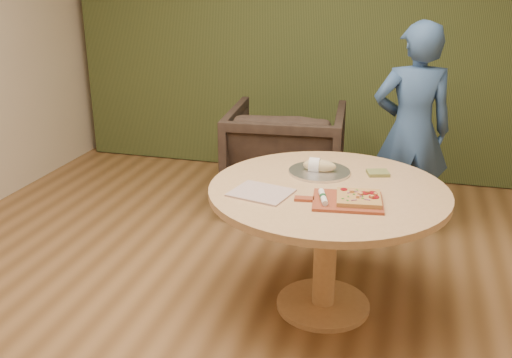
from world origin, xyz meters
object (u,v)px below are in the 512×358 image
object	(u,v)px
cutlery_roll	(323,197)
person_standing	(412,131)
armchair	(286,152)
pedestal_table	(327,211)
serving_tray	(319,172)
pizza_paddle	(345,201)
bread_roll	(318,166)
flatbread_pizza	(359,198)

from	to	relation	value
cutlery_roll	person_standing	bearing A→B (deg)	57.97
armchair	person_standing	size ratio (longest dim) A/B	0.60
pedestal_table	armchair	world-z (taller)	armchair
serving_tray	pizza_paddle	bearing A→B (deg)	-63.69
armchair	bread_roll	bearing A→B (deg)	105.46
bread_roll	armchair	world-z (taller)	armchair
cutlery_roll	person_standing	xyz separation A→B (m)	(0.41, 1.41, -0.01)
serving_tray	person_standing	distance (m)	1.10
flatbread_pizza	armchair	size ratio (longest dim) A/B	0.26
flatbread_pizza	person_standing	bearing A→B (deg)	80.27
pizza_paddle	bread_roll	world-z (taller)	bread_roll
pedestal_table	armchair	bearing A→B (deg)	110.97
pizza_paddle	flatbread_pizza	bearing A→B (deg)	7.31
flatbread_pizza	armchair	bearing A→B (deg)	114.47
pedestal_table	flatbread_pizza	bearing A→B (deg)	-43.39
person_standing	pedestal_table	bearing A→B (deg)	58.24
pedestal_table	bread_roll	distance (m)	0.30
serving_tray	person_standing	size ratio (longest dim) A/B	0.23
flatbread_pizza	pizza_paddle	bearing A→B (deg)	-165.45
flatbread_pizza	bread_roll	xyz separation A→B (m)	(-0.27, 0.39, 0.02)
armchair	person_standing	world-z (taller)	person_standing
pizza_paddle	bread_roll	size ratio (longest dim) A/B	2.39
pedestal_table	pizza_paddle	xyz separation A→B (m)	(0.11, -0.19, 0.15)
cutlery_roll	person_standing	size ratio (longest dim) A/B	0.13
pizza_paddle	armchair	xyz separation A→B (m)	(-0.66, 1.62, -0.29)
pedestal_table	person_standing	world-z (taller)	person_standing
cutlery_roll	serving_tray	xyz separation A→B (m)	(-0.09, 0.44, -0.02)
pizza_paddle	bread_roll	bearing A→B (deg)	110.06
armchair	cutlery_roll	bearing A→B (deg)	103.48
pizza_paddle	cutlery_roll	bearing A→B (deg)	-172.09
pedestal_table	flatbread_pizza	distance (m)	0.30
pizza_paddle	flatbread_pizza	xyz separation A→B (m)	(0.07, 0.02, 0.02)
serving_tray	pedestal_table	bearing A→B (deg)	-68.58
bread_roll	person_standing	distance (m)	1.10
pizza_paddle	flatbread_pizza	size ratio (longest dim) A/B	1.88
pizza_paddle	person_standing	distance (m)	1.41
serving_tray	armchair	distance (m)	1.33
pizza_paddle	person_standing	bearing A→B (deg)	70.53
cutlery_roll	pizza_paddle	bearing A→B (deg)	-0.69
cutlery_roll	flatbread_pizza	bearing A→B (deg)	-0.92
armchair	pizza_paddle	bearing A→B (deg)	107.23
pedestal_table	bread_roll	xyz separation A→B (m)	(-0.09, 0.22, 0.18)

